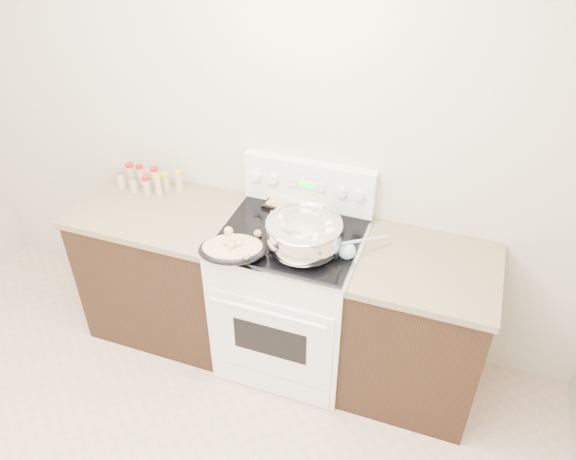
% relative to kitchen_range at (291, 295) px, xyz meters
% --- Properties ---
extents(room_shell, '(4.10, 3.60, 2.75)m').
position_rel_kitchen_range_xyz_m(room_shell, '(-0.35, -1.42, 1.21)').
color(room_shell, beige).
rests_on(room_shell, ground).
extents(counter_left, '(0.93, 0.67, 0.92)m').
position_rel_kitchen_range_xyz_m(counter_left, '(-0.83, 0.01, -0.03)').
color(counter_left, black).
rests_on(counter_left, ground).
extents(counter_right, '(0.73, 0.67, 0.92)m').
position_rel_kitchen_range_xyz_m(counter_right, '(0.73, 0.01, -0.03)').
color(counter_right, black).
rests_on(counter_right, ground).
extents(kitchen_range, '(0.78, 0.73, 1.22)m').
position_rel_kitchen_range_xyz_m(kitchen_range, '(0.00, 0.00, 0.00)').
color(kitchen_range, white).
rests_on(kitchen_range, ground).
extents(mixing_bowl, '(0.50, 0.50, 0.23)m').
position_rel_kitchen_range_xyz_m(mixing_bowl, '(0.11, -0.12, 0.54)').
color(mixing_bowl, silver).
rests_on(mixing_bowl, kitchen_range).
extents(roasting_pan, '(0.42, 0.35, 0.11)m').
position_rel_kitchen_range_xyz_m(roasting_pan, '(-0.21, -0.28, 0.50)').
color(roasting_pan, black).
rests_on(roasting_pan, kitchen_range).
extents(baking_sheet, '(0.40, 0.30, 0.06)m').
position_rel_kitchen_range_xyz_m(baking_sheet, '(-0.04, 0.27, 0.47)').
color(baking_sheet, black).
rests_on(baking_sheet, kitchen_range).
extents(wooden_spoon, '(0.12, 0.25, 0.04)m').
position_rel_kitchen_range_xyz_m(wooden_spoon, '(-0.15, -0.04, 0.46)').
color(wooden_spoon, '#B37E51').
rests_on(wooden_spoon, kitchen_range).
extents(blue_ladle, '(0.22, 0.24, 0.11)m').
position_rel_kitchen_range_xyz_m(blue_ladle, '(0.34, -0.08, 0.49)').
color(blue_ladle, '#87BBCA').
rests_on(blue_ladle, kitchen_range).
extents(spice_jars, '(0.39, 0.15, 0.13)m').
position_rel_kitchen_range_xyz_m(spice_jars, '(-0.98, 0.17, 0.49)').
color(spice_jars, '#BFB28C').
rests_on(spice_jars, counter_left).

